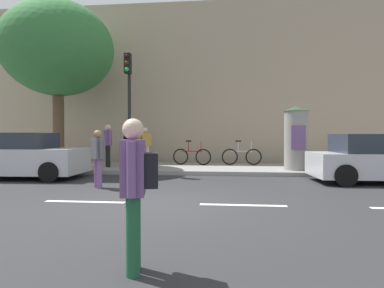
% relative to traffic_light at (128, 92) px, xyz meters
% --- Properties ---
extents(ground_plane, '(80.00, 80.00, 0.00)m').
position_rel_traffic_light_xyz_m(ground_plane, '(2.30, -5.24, -3.09)').
color(ground_plane, '#2B2B2D').
extents(sidewalk_curb, '(36.00, 4.00, 0.15)m').
position_rel_traffic_light_xyz_m(sidewalk_curb, '(2.30, 1.76, -3.01)').
color(sidewalk_curb, gray).
rests_on(sidewalk_curb, ground_plane).
extents(lane_markings, '(25.80, 0.16, 0.01)m').
position_rel_traffic_light_xyz_m(lane_markings, '(2.30, -5.24, -3.08)').
color(lane_markings, silver).
rests_on(lane_markings, ground_plane).
extents(building_backdrop, '(36.00, 5.00, 8.12)m').
position_rel_traffic_light_xyz_m(building_backdrop, '(2.30, 6.76, 0.97)').
color(building_backdrop, tan).
rests_on(building_backdrop, ground_plane).
extents(traffic_light, '(0.24, 0.45, 4.37)m').
position_rel_traffic_light_xyz_m(traffic_light, '(0.00, 0.00, 0.00)').
color(traffic_light, black).
rests_on(traffic_light, sidewalk_curb).
extents(poster_column, '(0.95, 0.95, 2.44)m').
position_rel_traffic_light_xyz_m(poster_column, '(6.30, 0.72, -1.70)').
color(poster_column, gray).
rests_on(poster_column, sidewalk_curb).
extents(street_tree, '(4.69, 4.69, 7.00)m').
position_rel_traffic_light_xyz_m(street_tree, '(-3.49, 1.33, 2.04)').
color(street_tree, brown).
rests_on(street_tree, sidewalk_curb).
extents(pedestrian_with_bag, '(0.44, 0.55, 1.63)m').
position_rel_traffic_light_xyz_m(pedestrian_with_bag, '(2.72, -8.77, -2.13)').
color(pedestrian_with_bag, '#1E5938').
rests_on(pedestrian_with_bag, ground_plane).
extents(pedestrian_tallest, '(0.50, 0.55, 1.61)m').
position_rel_traffic_light_xyz_m(pedestrian_tallest, '(0.13, -3.34, -2.14)').
color(pedestrian_tallest, '#724C84').
rests_on(pedestrian_tallest, ground_plane).
extents(pedestrian_in_red_top, '(0.45, 0.52, 1.77)m').
position_rel_traffic_light_xyz_m(pedestrian_in_red_top, '(-1.20, 1.06, -1.89)').
color(pedestrian_in_red_top, black).
rests_on(pedestrian_in_red_top, sidewalk_curb).
extents(pedestrian_in_light_jacket, '(0.47, 0.44, 1.67)m').
position_rel_traffic_light_xyz_m(pedestrian_in_light_jacket, '(-0.02, 2.68, -1.97)').
color(pedestrian_in_light_jacket, silver).
rests_on(pedestrian_in_light_jacket, sidewalk_curb).
extents(pedestrian_in_dark_shirt, '(0.49, 0.55, 1.49)m').
position_rel_traffic_light_xyz_m(pedestrian_in_dark_shirt, '(-0.52, 1.90, -2.07)').
color(pedestrian_in_dark_shirt, '#B78C33').
rests_on(pedestrian_in_dark_shirt, sidewalk_curb).
extents(bicycle_leaning, '(1.77, 0.15, 1.09)m').
position_rel_traffic_light_xyz_m(bicycle_leaning, '(4.35, 2.62, -2.55)').
color(bicycle_leaning, black).
rests_on(bicycle_leaning, sidewalk_curb).
extents(bicycle_upright, '(1.75, 0.37, 1.09)m').
position_rel_traffic_light_xyz_m(bicycle_upright, '(2.14, 2.45, -2.55)').
color(bicycle_upright, black).
rests_on(bicycle_upright, sidewalk_curb).
extents(parked_car_dark, '(4.12, 2.12, 1.55)m').
position_rel_traffic_light_xyz_m(parked_car_dark, '(-3.27, -1.63, -2.34)').
color(parked_car_dark, silver).
rests_on(parked_car_dark, ground_plane).
extents(parked_car_blue, '(4.28, 2.14, 1.50)m').
position_rel_traffic_light_xyz_m(parked_car_blue, '(8.42, -1.47, -2.37)').
color(parked_car_blue, silver).
rests_on(parked_car_blue, ground_plane).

